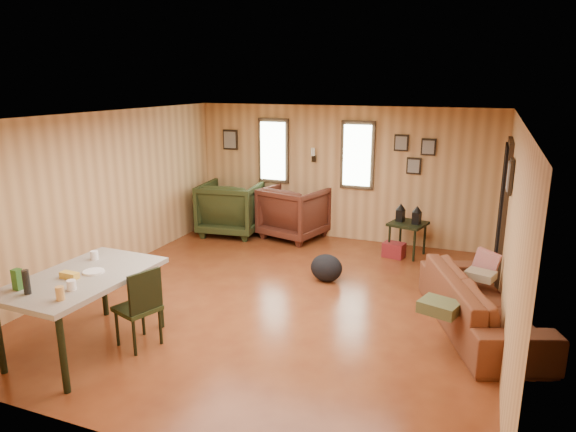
{
  "coord_description": "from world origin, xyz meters",
  "views": [
    {
      "loc": [
        2.45,
        -5.82,
        2.82
      ],
      "look_at": [
        0.0,
        0.4,
        1.05
      ],
      "focal_mm": 32.0,
      "sensor_mm": 36.0,
      "label": 1
    }
  ],
  "objects_px": {
    "sofa": "(482,294)",
    "dining_table": "(81,282)",
    "recliner_brown": "(294,210)",
    "side_table": "(408,221)",
    "end_table": "(258,214)",
    "recliner_green": "(231,206)"
  },
  "relations": [
    {
      "from": "side_table",
      "to": "end_table",
      "type": "bearing_deg",
      "value": 173.67
    },
    {
      "from": "side_table",
      "to": "sofa",
      "type": "bearing_deg",
      "value": -62.78
    },
    {
      "from": "sofa",
      "to": "dining_table",
      "type": "bearing_deg",
      "value": 95.91
    },
    {
      "from": "end_table",
      "to": "recliner_green",
      "type": "bearing_deg",
      "value": -148.28
    },
    {
      "from": "side_table",
      "to": "dining_table",
      "type": "height_order",
      "value": "dining_table"
    },
    {
      "from": "end_table",
      "to": "recliner_brown",
      "type": "bearing_deg",
      "value": -4.46
    },
    {
      "from": "end_table",
      "to": "dining_table",
      "type": "height_order",
      "value": "dining_table"
    },
    {
      "from": "side_table",
      "to": "recliner_brown",
      "type": "bearing_deg",
      "value": 172.98
    },
    {
      "from": "side_table",
      "to": "dining_table",
      "type": "relative_size",
      "value": 0.51
    },
    {
      "from": "recliner_brown",
      "to": "dining_table",
      "type": "xyz_separation_m",
      "value": [
        -0.63,
        -4.64,
        0.24
      ]
    },
    {
      "from": "recliner_brown",
      "to": "side_table",
      "type": "xyz_separation_m",
      "value": [
        2.09,
        -0.26,
        0.06
      ]
    },
    {
      "from": "sofa",
      "to": "side_table",
      "type": "height_order",
      "value": "same"
    },
    {
      "from": "recliner_brown",
      "to": "side_table",
      "type": "bearing_deg",
      "value": -172.32
    },
    {
      "from": "end_table",
      "to": "side_table",
      "type": "xyz_separation_m",
      "value": [
        2.87,
        -0.32,
        0.24
      ]
    },
    {
      "from": "dining_table",
      "to": "sofa",
      "type": "bearing_deg",
      "value": 29.3
    },
    {
      "from": "recliner_brown",
      "to": "dining_table",
      "type": "relative_size",
      "value": 0.63
    },
    {
      "from": "end_table",
      "to": "side_table",
      "type": "height_order",
      "value": "side_table"
    },
    {
      "from": "end_table",
      "to": "side_table",
      "type": "distance_m",
      "value": 2.89
    },
    {
      "from": "end_table",
      "to": "side_table",
      "type": "relative_size",
      "value": 0.72
    },
    {
      "from": "recliner_green",
      "to": "end_table",
      "type": "height_order",
      "value": "recliner_green"
    },
    {
      "from": "dining_table",
      "to": "recliner_brown",
      "type": "bearing_deg",
      "value": 84.15
    },
    {
      "from": "recliner_brown",
      "to": "side_table",
      "type": "distance_m",
      "value": 2.11
    }
  ]
}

